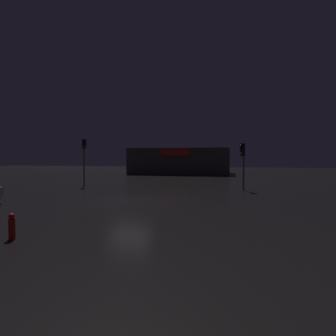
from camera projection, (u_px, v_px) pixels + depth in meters
ground_plane at (130, 201)px, 18.29m from camera, size 120.00×120.00×0.00m
store_building at (181, 161)px, 47.51m from camera, size 15.32×9.28×4.04m
traffic_signal_main at (84, 152)px, 27.26m from camera, size 0.42×0.42×4.37m
traffic_signal_opposite at (243, 157)px, 23.79m from camera, size 0.42×0.42×3.82m
fire_hydrant at (12, 226)px, 9.81m from camera, size 0.22×0.22×0.88m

